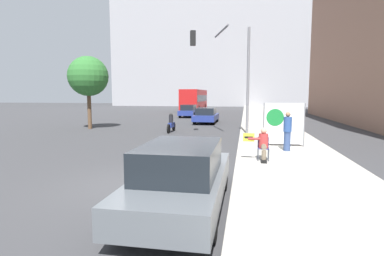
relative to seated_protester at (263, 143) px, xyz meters
name	(u,v)px	position (x,y,z in m)	size (l,w,h in m)	color
ground_plane	(144,186)	(-3.32, -3.33, -0.76)	(160.00, 160.00, 0.00)	#38383A
sidewalk_curb	(269,128)	(1.10, 11.67, -0.69)	(4.12, 90.00, 0.13)	#A8A399
building_backdrop_far	(227,20)	(-5.32, 60.71, 18.92)	(52.00, 12.00, 39.35)	#99999E
seated_protester	(263,143)	(0.00, 0.00, 0.00)	(0.93, 0.77, 1.18)	#474C56
jogger_on_sidewalk	(287,131)	(1.12, 2.14, 0.21)	(0.34, 0.34, 1.65)	#334775
protest_banner	(283,124)	(1.09, 3.32, 0.42)	(1.85, 0.06, 1.99)	slate
traffic_light_pole	(229,62)	(-1.68, 7.28, 3.67)	(3.47, 3.24, 6.36)	slate
parked_car_curbside	(182,176)	(-1.97, -4.72, -0.03)	(1.77, 4.63, 1.46)	#565B60
car_on_road_nearest	(206,115)	(-4.08, 15.51, -0.07)	(1.87, 4.73, 1.36)	navy
car_on_road_midblock	(189,111)	(-6.98, 22.41, -0.05)	(1.71, 4.25, 1.41)	navy
city_bus_on_road	(194,99)	(-8.29, 33.76, 1.12)	(2.53, 10.39, 3.27)	red
motorcycle_on_road	(171,124)	(-5.55, 8.56, -0.21)	(0.28, 2.05, 1.26)	navy
street_tree_near_curb	(88,76)	(-11.94, 9.39, 3.07)	(2.88, 2.88, 5.29)	brown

